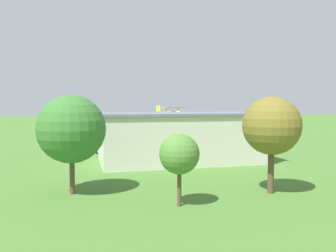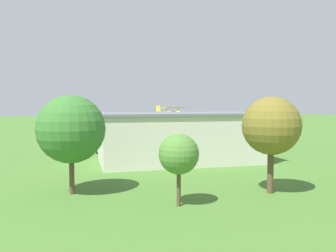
# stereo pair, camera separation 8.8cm
# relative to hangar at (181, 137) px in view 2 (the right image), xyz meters

# --- Properties ---
(ground_plane) EXTENTS (400.00, 400.00, 0.00)m
(ground_plane) POSITION_rel_hangar_xyz_m (4.10, -28.76, -3.90)
(ground_plane) COLOR #47752D
(hangar) EXTENTS (26.38, 14.33, 7.79)m
(hangar) POSITION_rel_hangar_xyz_m (0.00, 0.00, 0.00)
(hangar) COLOR beige
(hangar) RESTS_ON ground_plane
(biplane) EXTENTS (7.65, 8.12, 3.35)m
(biplane) POSITION_rel_hangar_xyz_m (-3.61, -23.01, 3.32)
(biplane) COLOR yellow
(car_blue) EXTENTS (2.37, 4.69, 1.74)m
(car_blue) POSITION_rel_hangar_xyz_m (-11.46, -14.50, -3.01)
(car_blue) COLOR #23389E
(car_blue) RESTS_ON ground_plane
(car_white) EXTENTS (2.44, 4.76, 1.55)m
(car_white) POSITION_rel_hangar_xyz_m (12.21, -13.02, -3.09)
(car_white) COLOR white
(car_white) RESTS_ON ground_plane
(car_red) EXTENTS (2.22, 4.57, 1.57)m
(car_red) POSITION_rel_hangar_xyz_m (18.27, -13.66, -3.08)
(car_red) COLOR red
(car_red) RESTS_ON ground_plane
(person_walking_on_apron) EXTENTS (0.43, 0.43, 1.74)m
(person_walking_on_apron) POSITION_rel_hangar_xyz_m (-5.91, -18.21, -3.03)
(person_walking_on_apron) COLOR #72338C
(person_walking_on_apron) RESTS_ON ground_plane
(person_watching_takeoff) EXTENTS (0.46, 0.46, 1.74)m
(person_watching_takeoff) POSITION_rel_hangar_xyz_m (-11.68, -10.85, -3.03)
(person_watching_takeoff) COLOR navy
(person_watching_takeoff) RESTS_ON ground_plane
(person_at_fence_line) EXTENTS (0.54, 0.54, 1.58)m
(person_at_fence_line) POSITION_rel_hangar_xyz_m (-0.90, -17.90, -3.12)
(person_at_fence_line) COLOR beige
(person_at_fence_line) RESTS_ON ground_plane
(person_crossing_taxiway) EXTENTS (0.54, 0.54, 1.75)m
(person_crossing_taxiway) POSITION_rel_hangar_xyz_m (-8.26, -13.70, -3.03)
(person_crossing_taxiway) COLOR #72338C
(person_crossing_taxiway) RESTS_ON ground_plane
(tree_at_field_edge) EXTENTS (6.91, 6.91, 10.10)m
(tree_at_field_edge) POSITION_rel_hangar_xyz_m (16.11, 17.06, 2.72)
(tree_at_field_edge) COLOR brown
(tree_at_field_edge) RESTS_ON ground_plane
(tree_behind_hangar_right) EXTENTS (5.96, 5.96, 9.93)m
(tree_behind_hangar_right) POSITION_rel_hangar_xyz_m (-3.78, 21.26, 3.01)
(tree_behind_hangar_right) COLOR brown
(tree_behind_hangar_right) RESTS_ON ground_plane
(tree_by_windsock) EXTENTS (3.63, 3.63, 6.52)m
(tree_by_windsock) POSITION_rel_hangar_xyz_m (6.56, 23.55, 0.77)
(tree_by_windsock) COLOR brown
(tree_by_windsock) RESTS_ON ground_plane
(windsock) EXTENTS (1.46, 0.87, 6.30)m
(windsock) POSITION_rel_hangar_xyz_m (-8.66, -44.98, 1.63)
(windsock) COLOR silver
(windsock) RESTS_ON ground_plane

